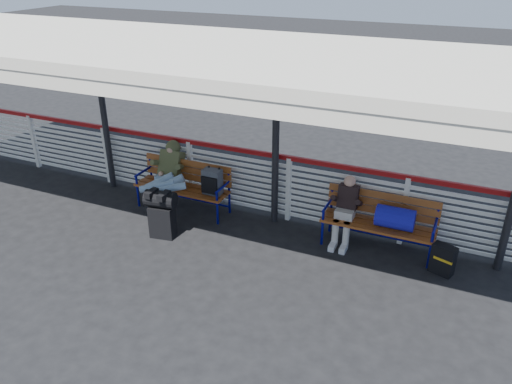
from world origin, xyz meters
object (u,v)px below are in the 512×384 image
at_px(luggage_stack, 162,212).
at_px(bench_left, 193,181).
at_px(companion_person, 345,210).
at_px(suitcase_side, 443,260).
at_px(bench_right, 388,217).
at_px(traveler_man, 166,180).

relative_size(luggage_stack, bench_left, 0.47).
bearing_deg(companion_person, suitcase_side, -10.09).
relative_size(bench_left, suitcase_side, 3.80).
height_order(bench_right, suitcase_side, bench_right).
xyz_separation_m(luggage_stack, traveler_man, (-0.35, 0.69, 0.25)).
xyz_separation_m(traveler_man, suitcase_side, (4.79, 0.12, -0.48)).
distance_m(bench_right, traveler_man, 3.89).
height_order(bench_left, companion_person, companion_person).
xyz_separation_m(bench_right, companion_person, (-0.68, -0.02, -0.00)).
xyz_separation_m(bench_left, suitcase_side, (4.44, -0.23, -0.36)).
height_order(luggage_stack, traveler_man, traveler_man).
bearing_deg(traveler_man, suitcase_side, 1.38).
xyz_separation_m(bench_right, suitcase_side, (0.92, -0.30, -0.36)).
bearing_deg(traveler_man, luggage_stack, -63.30).
height_order(traveler_man, companion_person, traveler_man).
bearing_deg(companion_person, traveler_man, -172.85).
bearing_deg(luggage_stack, traveler_man, 107.63).
distance_m(bench_left, traveler_man, 0.51).
xyz_separation_m(bench_right, traveler_man, (-3.87, -0.42, 0.12)).
height_order(companion_person, suitcase_side, companion_person).
relative_size(luggage_stack, suitcase_side, 1.80).
height_order(traveler_man, suitcase_side, traveler_man).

